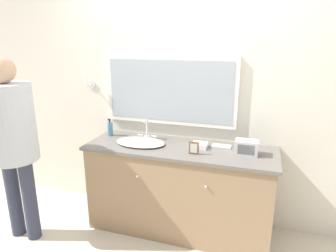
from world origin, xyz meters
The scene contains 10 objects.
ground_plane centered at (0.00, 0.00, 0.00)m, with size 14.00×14.00×0.00m, color beige.
wall_back centered at (-0.01, 0.64, 1.28)m, with size 8.00×0.18×2.55m.
vanity_counter centered at (0.00, 0.31, 0.45)m, with size 1.82×0.62×0.89m.
sink_basin centered at (-0.39, 0.28, 0.91)m, with size 0.49×0.37×0.20m.
soap_bottle centered at (-0.81, 0.43, 0.97)m, with size 0.06×0.06×0.19m.
appliance_box centered at (0.62, 0.31, 0.95)m, with size 0.20×0.13×0.13m.
picture_frame centered at (0.17, 0.17, 0.95)m, with size 0.09×0.01×0.12m.
hand_towel_near_sink centered at (0.18, 0.36, 0.91)m, with size 0.14×0.13×0.04m.
metal_tray centered at (0.38, 0.44, 0.89)m, with size 0.18×0.11×0.01m.
person centered at (-1.41, -0.27, 1.07)m, with size 0.43×0.43×1.74m.
Camera 1 is at (0.72, -2.29, 1.89)m, focal length 32.00 mm.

